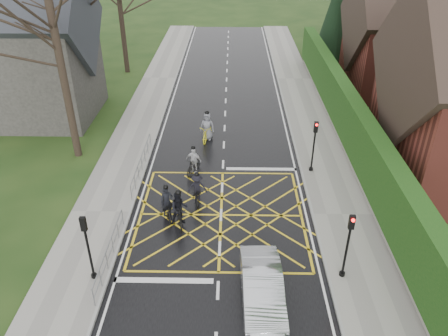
{
  "coord_description": "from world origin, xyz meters",
  "views": [
    {
      "loc": [
        0.48,
        -17.48,
        13.19
      ],
      "look_at": [
        0.1,
        2.41,
        1.3
      ],
      "focal_mm": 35.0,
      "sensor_mm": 36.0,
      "label": 1
    }
  ],
  "objects_px": {
    "cyclist_front": "(194,163)",
    "car": "(262,289)",
    "cyclist_back": "(179,212)",
    "cyclist_rear": "(167,206)",
    "cyclist_mid": "(197,191)",
    "cyclist_lead": "(207,130)"
  },
  "relations": [
    {
      "from": "cyclist_front",
      "to": "cyclist_lead",
      "type": "bearing_deg",
      "value": 104.52
    },
    {
      "from": "cyclist_front",
      "to": "cyclist_lead",
      "type": "xyz_separation_m",
      "value": [
        0.56,
        4.21,
        0.07
      ]
    },
    {
      "from": "cyclist_rear",
      "to": "car",
      "type": "xyz_separation_m",
      "value": [
        4.37,
        -5.45,
        0.14
      ]
    },
    {
      "from": "cyclist_back",
      "to": "car",
      "type": "height_order",
      "value": "cyclist_back"
    },
    {
      "from": "cyclist_mid",
      "to": "car",
      "type": "relative_size",
      "value": 0.42
    },
    {
      "from": "cyclist_mid",
      "to": "cyclist_rear",
      "type": "bearing_deg",
      "value": -142.54
    },
    {
      "from": "cyclist_mid",
      "to": "cyclist_lead",
      "type": "relative_size",
      "value": 0.84
    },
    {
      "from": "cyclist_rear",
      "to": "cyclist_lead",
      "type": "xyz_separation_m",
      "value": [
        1.55,
        8.38,
        0.12
      ]
    },
    {
      "from": "cyclist_front",
      "to": "car",
      "type": "bearing_deg",
      "value": -48.51
    },
    {
      "from": "cyclist_mid",
      "to": "cyclist_front",
      "type": "relative_size",
      "value": 1.04
    },
    {
      "from": "cyclist_mid",
      "to": "cyclist_lead",
      "type": "xyz_separation_m",
      "value": [
        0.15,
        7.09,
        0.07
      ]
    },
    {
      "from": "cyclist_front",
      "to": "car",
      "type": "xyz_separation_m",
      "value": [
        3.38,
        -9.61,
        0.09
      ]
    },
    {
      "from": "cyclist_rear",
      "to": "cyclist_front",
      "type": "relative_size",
      "value": 1.11
    },
    {
      "from": "cyclist_rear",
      "to": "cyclist_front",
      "type": "height_order",
      "value": "cyclist_rear"
    },
    {
      "from": "cyclist_back",
      "to": "car",
      "type": "bearing_deg",
      "value": -65.07
    },
    {
      "from": "cyclist_back",
      "to": "cyclist_lead",
      "type": "relative_size",
      "value": 0.91
    },
    {
      "from": "cyclist_lead",
      "to": "car",
      "type": "distance_m",
      "value": 14.11
    },
    {
      "from": "cyclist_back",
      "to": "car",
      "type": "distance_m",
      "value": 6.09
    },
    {
      "from": "cyclist_back",
      "to": "cyclist_mid",
      "type": "bearing_deg",
      "value": 56.78
    },
    {
      "from": "car",
      "to": "cyclist_back",
      "type": "bearing_deg",
      "value": 125.33
    },
    {
      "from": "cyclist_back",
      "to": "cyclist_mid",
      "type": "height_order",
      "value": "cyclist_back"
    },
    {
      "from": "cyclist_rear",
      "to": "cyclist_lead",
      "type": "distance_m",
      "value": 8.52
    }
  ]
}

